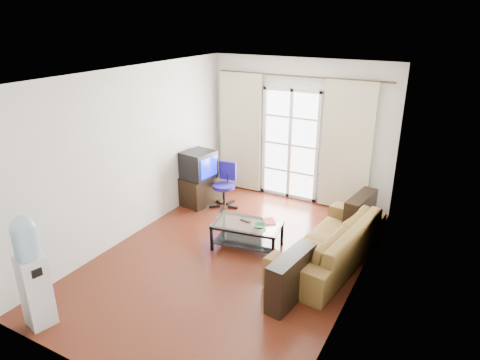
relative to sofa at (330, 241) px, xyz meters
name	(u,v)px	position (x,y,z in m)	size (l,w,h in m)	color
floor	(232,257)	(-1.31, -0.60, -0.33)	(5.20, 5.20, 0.00)	#5E2716
ceiling	(230,74)	(-1.31, -0.60, 2.37)	(5.20, 5.20, 0.00)	white
wall_back	(299,131)	(-1.31, 2.00, 1.02)	(3.60, 0.02, 2.70)	silver
wall_front	(87,262)	(-1.31, -3.20, 1.02)	(3.60, 0.02, 2.70)	silver
wall_left	(132,154)	(-3.11, -0.60, 1.02)	(0.02, 5.20, 2.70)	silver
wall_right	(361,198)	(0.49, -0.60, 1.02)	(0.02, 5.20, 2.70)	silver
french_door	(290,145)	(-1.46, 1.94, 0.74)	(1.16, 0.06, 2.15)	white
curtain_rod	(300,76)	(-1.31, 1.90, 2.05)	(0.04, 0.04, 3.30)	#4C3F2D
curtain_left	(241,132)	(-2.51, 1.88, 0.87)	(0.90, 0.07, 2.35)	beige
curtain_right	(346,147)	(-0.36, 1.88, 0.87)	(0.90, 0.07, 2.35)	beige
radiator	(335,191)	(-0.51, 1.90, 0.00)	(0.64, 0.12, 0.64)	gray
sofa	(330,241)	(0.00, 0.00, 0.00)	(1.18, 2.36, 0.66)	brown
coffee_table	(247,232)	(-1.24, -0.24, -0.06)	(1.11, 0.75, 0.42)	silver
bowl	(260,226)	(-1.02, -0.26, 0.11)	(0.24, 0.24, 0.05)	#348F45
book	(263,222)	(-1.04, -0.09, 0.10)	(0.29, 0.30, 0.02)	#A3141E
remote	(245,221)	(-1.31, -0.19, 0.10)	(0.17, 0.05, 0.02)	black
tv_stand	(201,189)	(-2.83, 0.86, -0.06)	(0.50, 0.75, 0.55)	black
crt_tv	(198,164)	(-2.83, 0.79, 0.47)	(0.62, 0.62, 0.51)	black
task_chair	(225,194)	(-2.33, 0.92, -0.08)	(0.63, 0.63, 0.84)	black
water_cooler	(32,270)	(-2.56, -2.95, 0.40)	(0.35, 0.35, 1.40)	silver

